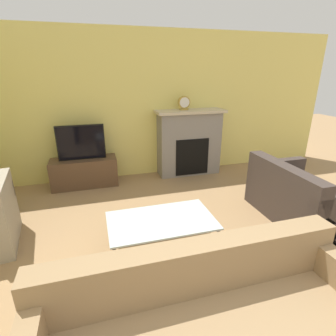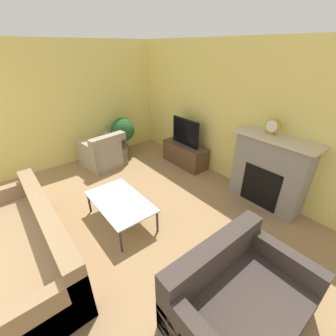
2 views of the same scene
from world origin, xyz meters
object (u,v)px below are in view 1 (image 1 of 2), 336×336
at_px(couch_sectional, 208,333).
at_px(mantel_clock, 184,103).
at_px(couch_loveseat, 300,199).
at_px(tv, 81,142).
at_px(coffee_table, 161,222).

distance_m(couch_sectional, mantel_clock, 3.90).
bearing_deg(mantel_clock, couch_loveseat, -63.71).
bearing_deg(couch_loveseat, tv, 55.82).
bearing_deg(mantel_clock, couch_sectional, -106.39).
height_order(tv, couch_sectional, tv).
height_order(couch_loveseat, mantel_clock, mantel_clock).
bearing_deg(tv, couch_loveseat, -34.18).
bearing_deg(tv, couch_sectional, -76.20).
relative_size(couch_sectional, mantel_clock, 9.01).
bearing_deg(couch_sectional, coffee_table, 89.61).
height_order(tv, coffee_table, tv).
bearing_deg(couch_loveseat, mantel_clock, 26.29).
relative_size(couch_sectional, couch_loveseat, 1.68).
distance_m(tv, couch_loveseat, 3.59).
distance_m(coffee_table, mantel_clock, 2.71).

